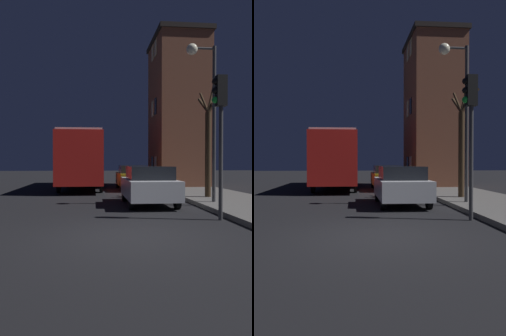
% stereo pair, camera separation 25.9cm
% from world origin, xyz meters
% --- Properties ---
extents(ground_plane, '(120.00, 120.00, 0.00)m').
position_xyz_m(ground_plane, '(0.00, 0.00, 0.00)').
color(ground_plane, black).
extents(brick_building, '(3.57, 5.29, 10.22)m').
position_xyz_m(brick_building, '(5.01, 14.99, 5.29)').
color(brick_building, brown).
rests_on(brick_building, sidewalk).
extents(streetlamp, '(1.19, 0.43, 6.16)m').
position_xyz_m(streetlamp, '(3.46, 4.92, 4.45)').
color(streetlamp, '#38383A').
rests_on(streetlamp, sidewalk).
extents(traffic_light, '(0.43, 0.24, 4.26)m').
position_xyz_m(traffic_light, '(2.82, 1.79, 3.06)').
color(traffic_light, '#38383A').
rests_on(traffic_light, ground).
extents(bare_tree, '(1.02, 1.62, 5.19)m').
position_xyz_m(bare_tree, '(4.28, 6.83, 2.69)').
color(bare_tree, '#382819').
rests_on(bare_tree, sidewalk).
extents(bus, '(2.56, 10.73, 3.50)m').
position_xyz_m(bus, '(-1.63, 14.49, 2.09)').
color(bus, red).
rests_on(bus, ground).
extents(car_near_lane, '(1.88, 4.06, 1.55)m').
position_xyz_m(car_near_lane, '(1.31, 5.43, 0.80)').
color(car_near_lane, '#B7BABF').
rests_on(car_near_lane, ground).
extents(car_mid_lane, '(1.72, 4.19, 1.52)m').
position_xyz_m(car_mid_lane, '(1.50, 12.68, 0.80)').
color(car_mid_lane, olive).
rests_on(car_mid_lane, ground).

